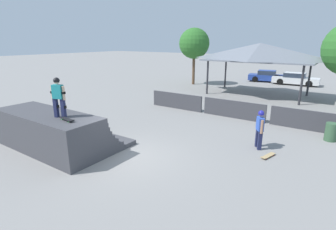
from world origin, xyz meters
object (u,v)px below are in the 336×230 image
(trash_bin, at_px, (331,132))
(parked_car_blue, at_px, (267,76))
(bystander_walking, at_px, (260,126))
(skateboard_on_ground, at_px, (268,156))
(parked_car_white, at_px, (295,79))
(tree_beside_pavilion, at_px, (194,44))
(skater_on_deck, at_px, (58,95))
(skateboard_on_deck, at_px, (67,119))

(trash_bin, xyz_separation_m, parked_car_blue, (-7.21, 17.04, 0.18))
(bystander_walking, xyz_separation_m, skateboard_on_ground, (0.60, -0.72, -0.93))
(parked_car_blue, xyz_separation_m, parked_car_white, (2.97, -0.58, 0.00))
(bystander_walking, height_order, tree_beside_pavilion, tree_beside_pavilion)
(skateboard_on_ground, bearing_deg, parked_car_blue, -149.99)
(bystander_walking, xyz_separation_m, parked_car_white, (-1.72, 19.24, -0.39))
(skater_on_deck, distance_m, skateboard_on_deck, 1.04)
(skateboard_on_deck, bearing_deg, parked_car_blue, 95.72)
(bystander_walking, bearing_deg, skater_on_deck, 98.52)
(skateboard_on_deck, height_order, parked_car_white, skateboard_on_deck)
(trash_bin, height_order, parked_car_white, parked_car_white)
(skateboard_on_deck, xyz_separation_m, bystander_walking, (5.64, 5.33, -0.68))
(bystander_walking, xyz_separation_m, trash_bin, (2.52, 2.77, -0.57))
(skateboard_on_ground, height_order, parked_car_blue, parked_car_blue)
(skateboard_on_ground, xyz_separation_m, trash_bin, (1.92, 3.49, 0.37))
(tree_beside_pavilion, bearing_deg, trash_bin, -39.12)
(skateboard_on_deck, bearing_deg, skateboard_on_ground, 44.32)
(tree_beside_pavilion, distance_m, parked_car_blue, 9.41)
(parked_car_blue, relative_size, parked_car_white, 0.95)
(bystander_walking, bearing_deg, trash_bin, -73.48)
(skateboard_on_deck, relative_size, trash_bin, 0.94)
(skater_on_deck, bearing_deg, tree_beside_pavilion, 84.73)
(skater_on_deck, xyz_separation_m, trash_bin, (8.77, 7.97, -2.08))
(trash_bin, bearing_deg, skateboard_on_deck, -135.19)
(skateboard_on_deck, xyz_separation_m, tree_beside_pavilion, (-5.10, 18.88, 2.52))
(skateboard_on_deck, height_order, parked_car_blue, skateboard_on_deck)
(skateboard_on_ground, bearing_deg, trash_bin, 166.82)
(parked_car_white, bearing_deg, skateboard_on_deck, -101.34)
(trash_bin, bearing_deg, bystander_walking, -132.24)
(skateboard_on_deck, distance_m, bystander_walking, 7.79)
(tree_beside_pavilion, height_order, trash_bin, tree_beside_pavilion)
(skater_on_deck, distance_m, bystander_walking, 8.27)
(skateboard_on_ground, distance_m, trash_bin, 4.00)
(skater_on_deck, relative_size, trash_bin, 1.83)
(skater_on_deck, distance_m, parked_car_blue, 25.13)
(skateboard_on_ground, relative_size, parked_car_blue, 0.20)
(trash_bin, bearing_deg, parked_car_white, 104.44)
(skater_on_deck, bearing_deg, parked_car_blue, 67.71)
(skateboard_on_deck, bearing_deg, tree_beside_pavilion, 112.99)
(parked_car_blue, bearing_deg, parked_car_white, -20.99)
(skater_on_deck, height_order, skateboard_on_ground, skater_on_deck)
(skateboard_on_ground, bearing_deg, bystander_walking, -124.63)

